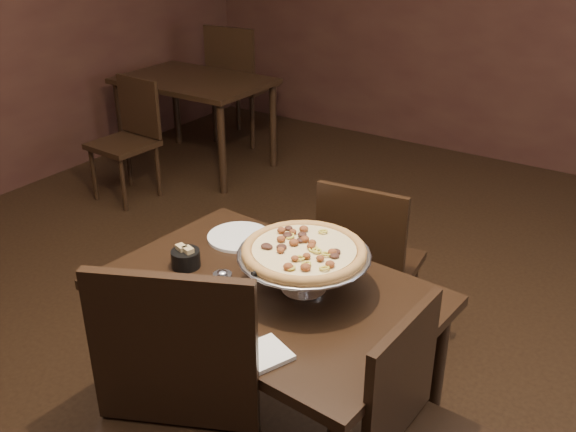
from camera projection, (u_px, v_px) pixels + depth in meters
The scene contains 14 objects.
room at pixel (309, 86), 1.79m from camera, with size 6.04×7.04×2.84m.
dining_table at pixel (268, 311), 2.20m from camera, with size 1.17×0.83×0.70m.
background_table at pixel (195, 91), 4.80m from camera, with size 1.10×0.73×0.69m.
pizza_stand at pixel (304, 251), 2.08m from camera, with size 0.44×0.44×0.18m.
parmesan_shaker at pixel (223, 286), 2.08m from camera, with size 0.06×0.06×0.11m.
pepper_flake_shaker at pixel (226, 292), 2.05m from camera, with size 0.06×0.06×0.10m.
packet_caddy at pixel (186, 258), 2.27m from camera, with size 0.10×0.10×0.08m.
napkin_stack at pixel (265, 354), 1.83m from camera, with size 0.13×0.13×0.01m, color white.
plate_left at pixel (239, 237), 2.48m from camera, with size 0.25×0.25×0.01m, color white.
plate_near at pixel (200, 316), 2.00m from camera, with size 0.26×0.26×0.01m, color white.
serving_spatula at pixel (266, 270), 1.99m from camera, with size 0.12×0.12×0.02m.
chair_far at pixel (367, 260), 2.81m from camera, with size 0.43×0.43×0.84m.
bg_chair_far at pixel (239, 80), 5.34m from camera, with size 0.50×0.50×0.99m.
bg_chair_near at pixel (129, 134), 4.36m from camera, with size 0.40×0.40×0.82m.
Camera 1 is at (0.99, -1.48, 1.86)m, focal length 40.00 mm.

